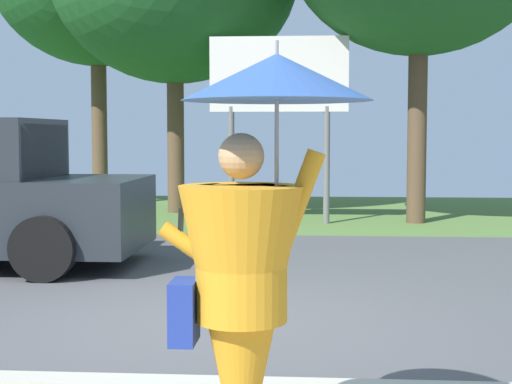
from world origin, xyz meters
TOP-DOWN VIEW (x-y plane):
  - ground_plane at (0.00, 2.95)m, footprint 40.00×22.00m
  - monk_pedestrian at (0.51, -3.22)m, footprint 1.03×0.90m
  - roadside_billboard at (0.17, 7.79)m, footprint 2.60×0.12m

SIDE VIEW (x-z plane):
  - ground_plane at x=0.00m, z-range -0.15..0.05m
  - monk_pedestrian at x=0.51m, z-range 0.00..2.13m
  - roadside_billboard at x=0.17m, z-range 0.80..4.30m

